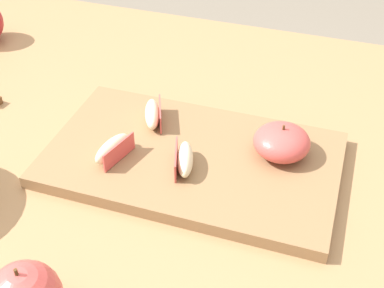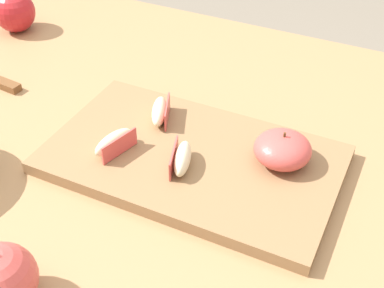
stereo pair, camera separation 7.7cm
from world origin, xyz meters
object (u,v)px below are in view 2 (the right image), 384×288
Objects in this scene: whole_apple_pink_lady at (1,279)px; apple_wedge_back at (182,158)px; apple_wedge_left at (114,143)px; apple_half_skin_up at (283,149)px; whole_apple_crimson at (14,11)px; cutting_board at (192,159)px; apple_wedge_middle at (160,111)px.

apple_wedge_back is at bearing 72.76° from whole_apple_pink_lady.
apple_wedge_back and apple_wedge_left have the same top height.
whole_apple_crimson is at bearing 163.59° from apple_half_skin_up.
cutting_board is 4.54× the size of whole_apple_crimson.
apple_half_skin_up reaches higher than apple_wedge_middle.
apple_wedge_left is at bearing -102.98° from apple_wedge_middle.
apple_half_skin_up is at bearing -16.41° from whole_apple_crimson.
cutting_board is 0.04m from apple_wedge_back.
apple_wedge_middle is 0.78× the size of whole_apple_crimson.
apple_wedge_middle is at bearing -21.71° from whole_apple_crimson.
apple_wedge_middle is (-0.21, 0.02, -0.01)m from apple_half_skin_up.
apple_wedge_middle is 0.49m from whole_apple_crimson.
whole_apple_crimson reaches higher than apple_wedge_left.
whole_apple_pink_lady is at bearing -90.38° from apple_wedge_middle.
whole_apple_pink_lady reaches higher than apple_wedge_left.
apple_wedge_back is at bearing -26.69° from whole_apple_crimson.
apple_half_skin_up is 0.15m from apple_wedge_back.
apple_wedge_back is (-0.13, -0.07, -0.01)m from apple_half_skin_up.
cutting_board is at bearing -23.88° from whole_apple_crimson.
whole_apple_pink_lady is (0.02, -0.27, 0.01)m from apple_wedge_left.
cutting_board is at bearing 74.22° from whole_apple_pink_lady.
whole_apple_crimson is (-0.66, 0.20, 0.00)m from apple_half_skin_up.
apple_wedge_left is at bearing -173.99° from apple_wedge_back.
apple_wedge_middle is 0.83× the size of whole_apple_pink_lady.
whole_apple_pink_lady reaches higher than apple_half_skin_up.
apple_wedge_left is 1.00× the size of apple_wedge_middle.
apple_wedge_back is 0.60m from whole_apple_crimson.
whole_apple_crimson is (-0.54, 0.27, 0.01)m from apple_wedge_back.
whole_apple_pink_lady is (-0.21, -0.35, -0.00)m from apple_half_skin_up.
whole_apple_pink_lady is (-0.09, -0.31, 0.03)m from cutting_board.
apple_wedge_left is 0.83× the size of whole_apple_pink_lady.
apple_wedge_back is 1.00× the size of apple_wedge_middle.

